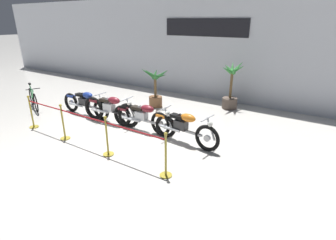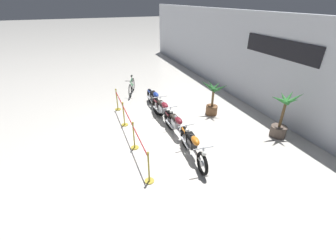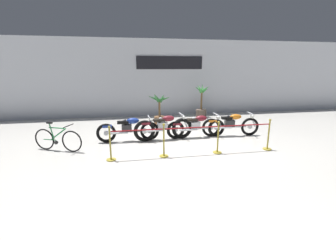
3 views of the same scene
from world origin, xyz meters
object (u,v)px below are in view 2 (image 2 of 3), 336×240
object	(u,v)px
stanchion_mid_right	(134,139)
stanchion_far_right	(149,172)
motorcycle_orange_3	(193,146)
motorcycle_maroon_1	(163,111)
potted_palm_right_of_row	(281,119)
stanchion_far_left	(123,110)
potted_palm_left_of_row	(213,100)
stanchion_mid_left	(124,117)
motorcycle_maroon_2	(176,126)
motorcycle_blue_0	(155,100)
bicycle	(132,87)

from	to	relation	value
stanchion_mid_right	stanchion_far_right	distance (m)	1.77
motorcycle_orange_3	motorcycle_maroon_1	bearing A→B (deg)	-179.31
motorcycle_orange_3	potted_palm_right_of_row	world-z (taller)	potted_palm_right_of_row
stanchion_far_left	stanchion_mid_right	distance (m)	1.91
motorcycle_maroon_1	potted_palm_left_of_row	world-z (taller)	potted_palm_left_of_row
stanchion_mid_left	stanchion_far_right	bearing A→B (deg)	0.00
motorcycle_maroon_2	stanchion_mid_left	xyz separation A→B (m)	(-1.56, -1.68, -0.10)
stanchion_mid_left	potted_palm_right_of_row	bearing A→B (deg)	60.95
potted_palm_right_of_row	stanchion_mid_left	distance (m)	6.08
motorcycle_blue_0	stanchion_far_left	world-z (taller)	stanchion_far_left
motorcycle_blue_0	motorcycle_maroon_1	bearing A→B (deg)	-2.88
stanchion_far_left	motorcycle_maroon_1	bearing A→B (deg)	76.13
stanchion_far_left	stanchion_mid_left	bearing A→B (deg)	0.00
bicycle	stanchion_mid_right	bearing A→B (deg)	-12.14
motorcycle_maroon_2	bicycle	bearing A→B (deg)	-173.21
motorcycle_maroon_2	stanchion_mid_left	bearing A→B (deg)	-132.90
potted_palm_left_of_row	stanchion_far_right	world-z (taller)	potted_palm_left_of_row
stanchion_far_left	stanchion_mid_left	size ratio (longest dim) A/B	4.93
motorcycle_blue_0	stanchion_mid_left	xyz separation A→B (m)	(1.05, -1.68, -0.11)
potted_palm_right_of_row	stanchion_far_left	size ratio (longest dim) A/B	0.35
stanchion_far_left	stanchion_mid_right	bearing A→B (deg)	0.00
motorcycle_blue_0	bicycle	xyz separation A→B (m)	(-2.29, -0.59, -0.08)
stanchion_mid_left	bicycle	bearing A→B (deg)	161.88
motorcycle_blue_0	motorcycle_maroon_1	size ratio (longest dim) A/B	1.02
stanchion_mid_right	stanchion_far_right	world-z (taller)	same
bicycle	stanchion_far_right	xyz separation A→B (m)	(6.85, -1.09, -0.03)
motorcycle_maroon_2	stanchion_mid_right	bearing A→B (deg)	-83.73
motorcycle_orange_3	stanchion_far_right	world-z (taller)	stanchion_far_right
motorcycle_blue_0	potted_palm_right_of_row	bearing A→B (deg)	42.18
motorcycle_blue_0	stanchion_far_right	size ratio (longest dim) A/B	2.17
potted_palm_left_of_row	stanchion_far_left	distance (m)	3.94
potted_palm_left_of_row	bicycle	bearing A→B (deg)	-143.18
motorcycle_maroon_1	bicycle	distance (m)	3.64
motorcycle_maroon_1	stanchion_mid_right	xyz separation A→B (m)	(1.49, -1.61, -0.13)
stanchion_mid_right	motorcycle_blue_0	bearing A→B (deg)	148.99
motorcycle_maroon_2	stanchion_far_right	bearing A→B (deg)	-40.62
stanchion_far_left	stanchion_far_right	bearing A→B (deg)	0.00
motorcycle_orange_3	stanchion_mid_right	size ratio (longest dim) A/B	2.19
motorcycle_orange_3	bicycle	world-z (taller)	bicycle
motorcycle_maroon_1	stanchion_far_right	distance (m)	3.64
motorcycle_blue_0	motorcycle_maroon_2	bearing A→B (deg)	-0.09
potted_palm_right_of_row	stanchion_far_right	distance (m)	5.35
motorcycle_orange_3	potted_palm_left_of_row	size ratio (longest dim) A/B	1.42
potted_palm_left_of_row	potted_palm_right_of_row	world-z (taller)	potted_palm_right_of_row
bicycle	stanchion_mid_left	distance (m)	3.51
potted_palm_right_of_row	stanchion_far_left	bearing A→B (deg)	-120.21
motorcycle_maroon_1	motorcycle_blue_0	bearing A→B (deg)	177.12
motorcycle_orange_3	stanchion_mid_left	world-z (taller)	stanchion_mid_left
motorcycle_blue_0	potted_palm_left_of_row	size ratio (longest dim) A/B	1.41
bicycle	stanchion_mid_left	xyz separation A→B (m)	(3.34, -1.09, -0.03)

